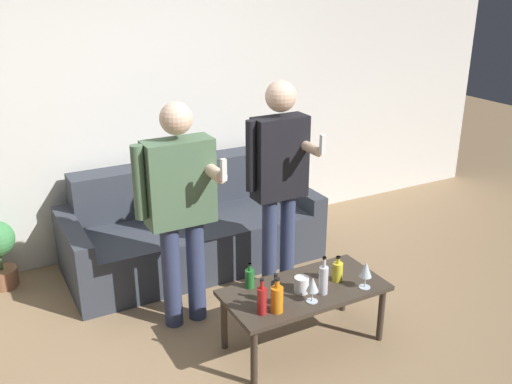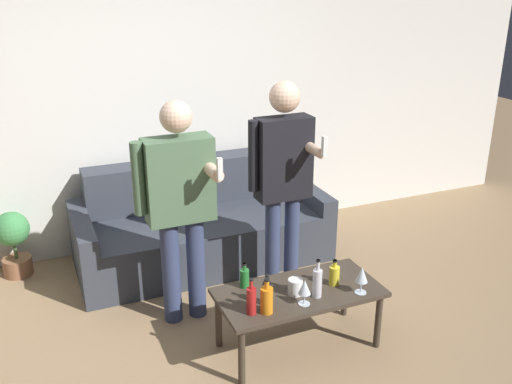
% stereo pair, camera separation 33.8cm
% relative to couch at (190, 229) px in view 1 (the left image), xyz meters
% --- Properties ---
extents(ground_plane, '(16.00, 16.00, 0.00)m').
position_rel_couch_xyz_m(ground_plane, '(-0.34, -1.51, -0.29)').
color(ground_plane, '#997A56').
extents(wall_back, '(8.00, 0.06, 2.70)m').
position_rel_couch_xyz_m(wall_back, '(-0.34, 0.50, 1.06)').
color(wall_back, silver).
rests_on(wall_back, ground_plane).
extents(couch, '(2.11, 0.92, 0.82)m').
position_rel_couch_xyz_m(couch, '(0.00, 0.00, 0.00)').
color(couch, '#383D47').
rests_on(couch, ground_plane).
extents(coffee_table, '(1.07, 0.52, 0.42)m').
position_rel_couch_xyz_m(coffee_table, '(0.20, -1.48, 0.08)').
color(coffee_table, '#3D3328').
rests_on(coffee_table, ground_plane).
extents(bottle_orange, '(0.06, 0.06, 0.20)m').
position_rel_couch_xyz_m(bottle_orange, '(-0.06, -1.54, 0.21)').
color(bottle_orange, black).
rests_on(bottle_orange, coffee_table).
extents(bottle_green, '(0.07, 0.07, 0.18)m').
position_rel_couch_xyz_m(bottle_green, '(0.44, -1.50, 0.20)').
color(bottle_green, yellow).
rests_on(bottle_green, coffee_table).
extents(bottle_dark, '(0.08, 0.08, 0.23)m').
position_rel_couch_xyz_m(bottle_dark, '(-0.10, -1.63, 0.22)').
color(bottle_dark, orange).
rests_on(bottle_dark, coffee_table).
extents(bottle_yellow, '(0.06, 0.06, 0.17)m').
position_rel_couch_xyz_m(bottle_yellow, '(-0.11, -1.30, 0.20)').
color(bottle_yellow, '#23752D').
rests_on(bottle_yellow, coffee_table).
extents(bottle_red, '(0.06, 0.06, 0.26)m').
position_rel_couch_xyz_m(bottle_red, '(0.27, -1.59, 0.23)').
color(bottle_red, silver).
rests_on(bottle_red, coffee_table).
extents(bottle_clear, '(0.06, 0.06, 0.24)m').
position_rel_couch_xyz_m(bottle_clear, '(-0.19, -1.61, 0.22)').
color(bottle_clear, '#B21E1E').
rests_on(bottle_clear, coffee_table).
extents(wine_glass_near, '(0.08, 0.08, 0.17)m').
position_rel_couch_xyz_m(wine_glass_near, '(0.15, -1.64, 0.25)').
color(wine_glass_near, silver).
rests_on(wine_glass_near, coffee_table).
extents(wine_glass_far, '(0.08, 0.08, 0.19)m').
position_rel_couch_xyz_m(wine_glass_far, '(0.55, -1.66, 0.26)').
color(wine_glass_far, silver).
rests_on(wine_glass_far, coffee_table).
extents(cup_on_table, '(0.10, 0.10, 0.10)m').
position_rel_couch_xyz_m(cup_on_table, '(0.16, -1.51, 0.18)').
color(cup_on_table, white).
rests_on(cup_on_table, coffee_table).
extents(person_standing_left, '(0.54, 0.42, 1.59)m').
position_rel_couch_xyz_m(person_standing_left, '(-0.40, -0.85, 0.63)').
color(person_standing_left, navy).
rests_on(person_standing_left, ground_plane).
extents(person_standing_right, '(0.47, 0.42, 1.65)m').
position_rel_couch_xyz_m(person_standing_right, '(0.39, -0.82, 0.69)').
color(person_standing_right, navy).
rests_on(person_standing_right, ground_plane).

